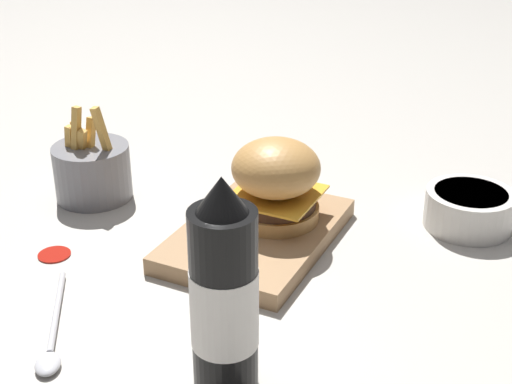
{
  "coord_description": "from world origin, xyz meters",
  "views": [
    {
      "loc": [
        0.69,
        0.35,
        0.47
      ],
      "look_at": [
        -0.03,
        -0.0,
        0.07
      ],
      "focal_mm": 50.0,
      "sensor_mm": 36.0,
      "label": 1
    }
  ],
  "objects_px": {
    "serving_board": "(256,235)",
    "side_bowl": "(469,208)",
    "burger": "(276,180)",
    "spoon": "(52,339)",
    "ketchup_bottle": "(224,298)",
    "fries_basket": "(92,170)"
  },
  "relations": [
    {
      "from": "ketchup_bottle",
      "to": "spoon",
      "type": "height_order",
      "value": "ketchup_bottle"
    },
    {
      "from": "burger",
      "to": "ketchup_bottle",
      "type": "distance_m",
      "value": 0.3
    },
    {
      "from": "burger",
      "to": "spoon",
      "type": "distance_m",
      "value": 0.34
    },
    {
      "from": "side_bowl",
      "to": "spoon",
      "type": "relative_size",
      "value": 0.73
    },
    {
      "from": "spoon",
      "to": "fries_basket",
      "type": "bearing_deg",
      "value": 175.5
    },
    {
      "from": "fries_basket",
      "to": "side_bowl",
      "type": "distance_m",
      "value": 0.53
    },
    {
      "from": "burger",
      "to": "spoon",
      "type": "relative_size",
      "value": 0.72
    },
    {
      "from": "ketchup_bottle",
      "to": "side_bowl",
      "type": "bearing_deg",
      "value": 161.04
    },
    {
      "from": "serving_board",
      "to": "fries_basket",
      "type": "relative_size",
      "value": 1.8
    },
    {
      "from": "serving_board",
      "to": "ketchup_bottle",
      "type": "relative_size",
      "value": 1.17
    },
    {
      "from": "serving_board",
      "to": "ketchup_bottle",
      "type": "distance_m",
      "value": 0.29
    },
    {
      "from": "burger",
      "to": "spoon",
      "type": "height_order",
      "value": "burger"
    },
    {
      "from": "ketchup_bottle",
      "to": "spoon",
      "type": "relative_size",
      "value": 1.38
    },
    {
      "from": "burger",
      "to": "fries_basket",
      "type": "relative_size",
      "value": 0.79
    },
    {
      "from": "serving_board",
      "to": "side_bowl",
      "type": "distance_m",
      "value": 0.29
    },
    {
      "from": "ketchup_bottle",
      "to": "fries_basket",
      "type": "distance_m",
      "value": 0.46
    },
    {
      "from": "serving_board",
      "to": "spoon",
      "type": "distance_m",
      "value": 0.3
    },
    {
      "from": "side_bowl",
      "to": "spoon",
      "type": "bearing_deg",
      "value": -37.1
    },
    {
      "from": "burger",
      "to": "fries_basket",
      "type": "height_order",
      "value": "fries_basket"
    },
    {
      "from": "burger",
      "to": "ketchup_bottle",
      "type": "xyz_separation_m",
      "value": [
        0.29,
        0.08,
        0.02
      ]
    },
    {
      "from": "spoon",
      "to": "ketchup_bottle",
      "type": "bearing_deg",
      "value": 62.44
    },
    {
      "from": "side_bowl",
      "to": "serving_board",
      "type": "bearing_deg",
      "value": -55.19
    }
  ]
}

